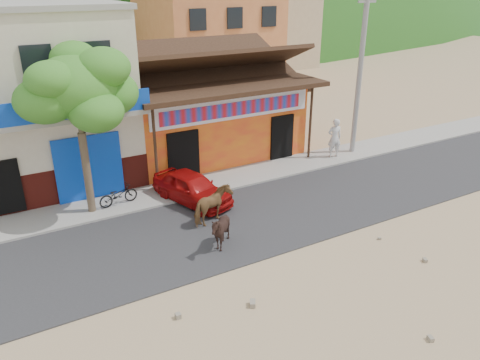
{
  "coord_description": "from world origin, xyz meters",
  "views": [
    {
      "loc": [
        -7.44,
        -10.32,
        8.01
      ],
      "look_at": [
        0.1,
        3.0,
        1.4
      ],
      "focal_mm": 35.0,
      "sensor_mm": 36.0,
      "label": 1
    }
  ],
  "objects_px": {
    "utility_pole": "(360,70)",
    "cow_dark": "(220,231)",
    "tree": "(81,133)",
    "red_car": "(192,188)",
    "pedestrian": "(334,138)",
    "scooter": "(118,195)",
    "cow_tan": "(213,206)"
  },
  "relations": [
    {
      "from": "cow_tan",
      "to": "cow_dark",
      "type": "relative_size",
      "value": 1.24
    },
    {
      "from": "utility_pole",
      "to": "red_car",
      "type": "distance_m",
      "value": 9.91
    },
    {
      "from": "tree",
      "to": "cow_dark",
      "type": "xyz_separation_m",
      "value": [
        3.01,
        -4.54,
        -2.46
      ]
    },
    {
      "from": "tree",
      "to": "utility_pole",
      "type": "bearing_deg",
      "value": 0.9
    },
    {
      "from": "utility_pole",
      "to": "pedestrian",
      "type": "relative_size",
      "value": 4.28
    },
    {
      "from": "utility_pole",
      "to": "scooter",
      "type": "height_order",
      "value": "utility_pole"
    },
    {
      "from": "utility_pole",
      "to": "pedestrian",
      "type": "distance_m",
      "value": 3.34
    },
    {
      "from": "red_car",
      "to": "scooter",
      "type": "bearing_deg",
      "value": 140.74
    },
    {
      "from": "utility_pole",
      "to": "scooter",
      "type": "bearing_deg",
      "value": -179.12
    },
    {
      "from": "tree",
      "to": "cow_dark",
      "type": "relative_size",
      "value": 4.82
    },
    {
      "from": "utility_pole",
      "to": "cow_tan",
      "type": "height_order",
      "value": "utility_pole"
    },
    {
      "from": "cow_tan",
      "to": "red_car",
      "type": "xyz_separation_m",
      "value": [
        0.05,
        1.88,
        -0.05
      ]
    },
    {
      "from": "utility_pole",
      "to": "red_car",
      "type": "xyz_separation_m",
      "value": [
        -9.2,
        -1.2,
        -3.48
      ]
    },
    {
      "from": "utility_pole",
      "to": "cow_dark",
      "type": "relative_size",
      "value": 6.42
    },
    {
      "from": "utility_pole",
      "to": "pedestrian",
      "type": "height_order",
      "value": "utility_pole"
    },
    {
      "from": "scooter",
      "to": "tree",
      "type": "bearing_deg",
      "value": 83.42
    },
    {
      "from": "tree",
      "to": "scooter",
      "type": "height_order",
      "value": "tree"
    },
    {
      "from": "scooter",
      "to": "cow_dark",
      "type": "bearing_deg",
      "value": -164.03
    },
    {
      "from": "utility_pole",
      "to": "cow_dark",
      "type": "distance_m",
      "value": 11.42
    },
    {
      "from": "cow_dark",
      "to": "red_car",
      "type": "distance_m",
      "value": 3.59
    },
    {
      "from": "utility_pole",
      "to": "cow_dark",
      "type": "bearing_deg",
      "value": -154.18
    },
    {
      "from": "tree",
      "to": "red_car",
      "type": "relative_size",
      "value": 1.7
    },
    {
      "from": "tree",
      "to": "pedestrian",
      "type": "xyz_separation_m",
      "value": [
        11.49,
        0.08,
        -2.06
      ]
    },
    {
      "from": "cow_tan",
      "to": "red_car",
      "type": "bearing_deg",
      "value": -25.19
    },
    {
      "from": "red_car",
      "to": "scooter",
      "type": "distance_m",
      "value": 2.78
    },
    {
      "from": "tree",
      "to": "utility_pole",
      "type": "xyz_separation_m",
      "value": [
        12.8,
        0.2,
        1.0
      ]
    },
    {
      "from": "utility_pole",
      "to": "pedestrian",
      "type": "bearing_deg",
      "value": -174.67
    },
    {
      "from": "pedestrian",
      "to": "scooter",
      "type": "bearing_deg",
      "value": 16.16
    },
    {
      "from": "cow_tan",
      "to": "utility_pole",
      "type": "bearing_deg",
      "value": -95.36
    },
    {
      "from": "cow_tan",
      "to": "red_car",
      "type": "height_order",
      "value": "cow_tan"
    },
    {
      "from": "cow_dark",
      "to": "pedestrian",
      "type": "height_order",
      "value": "pedestrian"
    },
    {
      "from": "cow_tan",
      "to": "pedestrian",
      "type": "bearing_deg",
      "value": -93.34
    }
  ]
}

